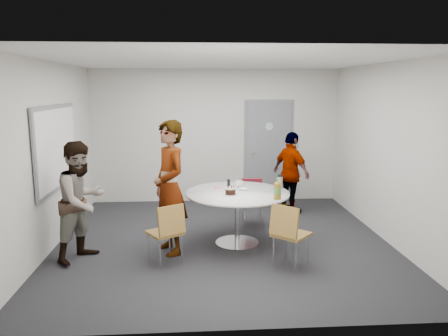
{
  "coord_description": "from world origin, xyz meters",
  "views": [
    {
      "loc": [
        -0.41,
        -6.37,
        2.32
      ],
      "look_at": [
        0.03,
        0.25,
        1.1
      ],
      "focal_mm": 35.0,
      "sensor_mm": 36.0,
      "label": 1
    }
  ],
  "objects": [
    {
      "name": "whiteboard",
      "position": [
        -2.46,
        0.2,
        1.45
      ],
      "size": [
        0.04,
        1.9,
        1.25
      ],
      "color": "slate",
      "rests_on": "wall_left"
    },
    {
      "name": "person_right",
      "position": [
        1.36,
        1.48,
        0.76
      ],
      "size": [
        0.77,
        0.96,
        1.53
      ],
      "primitive_type": "imported",
      "rotation": [
        0.0,
        0.0,
        2.1
      ],
      "color": "black",
      "rests_on": "floor"
    },
    {
      "name": "person_main",
      "position": [
        -0.77,
        -0.38,
        0.94
      ],
      "size": [
        0.7,
        0.81,
        1.89
      ],
      "primitive_type": "imported",
      "rotation": [
        0.0,
        0.0,
        -1.14
      ],
      "color": "#A5C6EA",
      "rests_on": "floor"
    },
    {
      "name": "table",
      "position": [
        0.23,
        -0.12,
        0.69
      ],
      "size": [
        1.53,
        1.53,
        1.1
      ],
      "color": "white",
      "rests_on": "floor"
    },
    {
      "name": "person_left",
      "position": [
        -1.95,
        -0.54,
        0.81
      ],
      "size": [
        0.94,
        1.0,
        1.63
      ],
      "primitive_type": "imported",
      "rotation": [
        0.0,
        0.0,
        1.02
      ],
      "color": "white",
      "rests_on": "floor"
    },
    {
      "name": "ceiling",
      "position": [
        0.0,
        0.0,
        2.7
      ],
      "size": [
        5.0,
        5.0,
        0.0
      ],
      "primitive_type": "plane",
      "rotation": [
        3.14,
        0.0,
        0.0
      ],
      "color": "silver",
      "rests_on": "wall_back"
    },
    {
      "name": "wall_front",
      "position": [
        0.0,
        -2.5,
        1.35
      ],
      "size": [
        5.0,
        0.0,
        5.0
      ],
      "primitive_type": "plane",
      "rotation": [
        -1.57,
        0.0,
        0.0
      ],
      "color": "beige",
      "rests_on": "floor"
    },
    {
      "name": "wall_back",
      "position": [
        0.0,
        2.5,
        1.35
      ],
      "size": [
        5.0,
        0.0,
        5.0
      ],
      "primitive_type": "plane",
      "rotation": [
        1.57,
        0.0,
        0.0
      ],
      "color": "beige",
      "rests_on": "floor"
    },
    {
      "name": "chair_far",
      "position": [
        0.55,
        0.84,
        0.48
      ],
      "size": [
        0.38,
        0.41,
        0.79
      ],
      "rotation": [
        0.0,
        0.0,
        3.13
      ],
      "color": "maroon",
      "rests_on": "floor"
    },
    {
      "name": "floor",
      "position": [
        0.0,
        0.0,
        0.0
      ],
      "size": [
        5.0,
        5.0,
        0.0
      ],
      "primitive_type": "plane",
      "color": "black",
      "rests_on": "ground"
    },
    {
      "name": "wall_left",
      "position": [
        -2.5,
        0.0,
        1.35
      ],
      "size": [
        0.0,
        5.0,
        5.0
      ],
      "primitive_type": "plane",
      "rotation": [
        1.57,
        0.0,
        1.57
      ],
      "color": "beige",
      "rests_on": "floor"
    },
    {
      "name": "chair_near_right",
      "position": [
        0.77,
        -1.07,
        0.52
      ],
      "size": [
        0.6,
        0.6,
        0.86
      ],
      "rotation": [
        0.0,
        0.0,
        -0.73
      ],
      "color": "brown",
      "rests_on": "floor"
    },
    {
      "name": "wall_right",
      "position": [
        2.5,
        0.0,
        1.35
      ],
      "size": [
        0.0,
        5.0,
        5.0
      ],
      "primitive_type": "plane",
      "rotation": [
        1.57,
        0.0,
        -1.57
      ],
      "color": "beige",
      "rests_on": "floor"
    },
    {
      "name": "door",
      "position": [
        1.1,
        2.48,
        1.03
      ],
      "size": [
        1.02,
        0.17,
        2.12
      ],
      "color": "slate",
      "rests_on": "wall_back"
    },
    {
      "name": "chair_near_left",
      "position": [
        -0.78,
        -0.86,
        0.51
      ],
      "size": [
        0.56,
        0.57,
        0.84
      ],
      "rotation": [
        0.0,
        0.0,
        0.57
      ],
      "color": "brown",
      "rests_on": "floor"
    }
  ]
}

